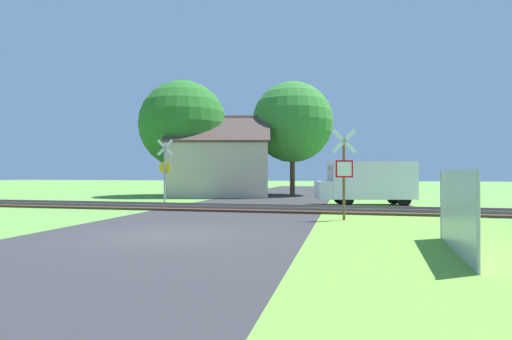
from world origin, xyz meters
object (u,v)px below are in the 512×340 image
(stop_sign_near, at_px, (344,169))
(tree_center, at_px, (292,122))
(crossing_sign_far, at_px, (165,167))
(tree_left, at_px, (183,125))
(mail_truck, at_px, (367,181))
(house, at_px, (221,167))
(fence_panel, at_px, (456,211))

(stop_sign_near, xyz_separation_m, tree_center, (-3.90, 16.03, 3.78))
(crossing_sign_far, xyz_separation_m, tree_center, (5.39, 10.76, 3.57))
(tree_left, relative_size, mail_truck, 1.63)
(house, bearing_deg, tree_left, 176.37)
(stop_sign_near, height_order, mail_truck, stop_sign_near)
(crossing_sign_far, relative_size, house, 0.42)
(stop_sign_near, xyz_separation_m, house, (-8.87, 13.65, 0.31))
(tree_center, distance_m, fence_panel, 22.74)
(tree_left, height_order, fence_panel, tree_left)
(crossing_sign_far, height_order, house, house)
(tree_center, distance_m, mail_truck, 11.12)
(crossing_sign_far, distance_m, fence_panel, 15.73)
(tree_left, bearing_deg, mail_truck, -25.57)
(mail_truck, bearing_deg, crossing_sign_far, 87.37)
(tree_center, relative_size, mail_truck, 1.66)
(mail_truck, bearing_deg, tree_center, 16.91)
(crossing_sign_far, bearing_deg, tree_left, 100.40)
(tree_center, relative_size, fence_panel, 2.28)
(tree_center, xyz_separation_m, tree_left, (-7.75, -2.79, -0.30))
(fence_panel, bearing_deg, crossing_sign_far, 51.47)
(tree_left, xyz_separation_m, fence_panel, (13.91, -18.59, -4.40))
(house, height_order, mail_truck, house)
(crossing_sign_far, distance_m, mail_truck, 10.63)
(stop_sign_near, distance_m, crossing_sign_far, 10.68)
(stop_sign_near, distance_m, fence_panel, 5.88)
(tree_left, height_order, mail_truck, tree_left)
(tree_left, bearing_deg, house, 8.32)
(house, distance_m, tree_center, 6.51)
(tree_left, bearing_deg, tree_center, 19.76)
(tree_left, xyz_separation_m, mail_truck, (12.81, -6.13, -4.02))
(fence_panel, bearing_deg, mail_truck, 9.14)
(stop_sign_near, relative_size, tree_left, 0.38)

